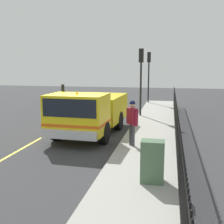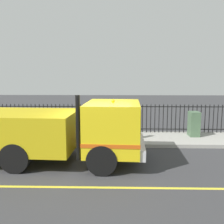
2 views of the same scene
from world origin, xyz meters
TOP-DOWN VIEW (x-y plane):
  - ground_plane at (0.00, 0.00)m, footprint 60.88×60.88m
  - sidewalk_slab at (3.23, 0.00)m, footprint 2.52×27.67m
  - lane_marking at (-1.86, 0.00)m, footprint 0.12×24.90m
  - work_truck at (0.20, 0.90)m, footprint 2.74×5.90m
  - worker_standing at (2.53, -0.91)m, footprint 0.51×0.55m
  - iron_fence at (4.29, 0.00)m, footprint 0.04×23.56m
  - utility_cabinet at (3.56, -4.42)m, footprint 0.63×0.46m

SIDE VIEW (x-z plane):
  - ground_plane at x=0.00m, z-range 0.00..0.00m
  - lane_marking at x=-1.86m, z-range 0.00..0.01m
  - sidewalk_slab at x=3.23m, z-range 0.00..0.16m
  - utility_cabinet at x=3.56m, z-range 0.16..1.34m
  - iron_fence at x=4.29m, z-range 0.16..1.61m
  - work_truck at x=0.20m, z-range -0.02..2.46m
  - worker_standing at x=2.53m, z-range 0.36..2.20m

